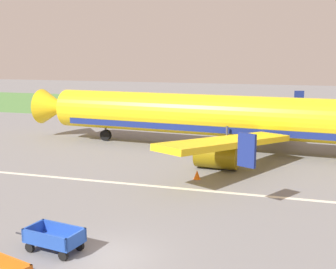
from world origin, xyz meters
The scene contains 6 objects.
ground_plane centered at (0.00, 0.00, 0.00)m, with size 220.00×220.00×0.00m, color slate.
grass_strip centered at (0.00, 53.30, 0.03)m, with size 220.00×28.00×0.06m, color #518442.
apron_stripe centered at (0.00, 10.51, 0.01)m, with size 120.00×0.36×0.01m, color silver.
airplane centered at (0.41, 23.01, 3.05)m, with size 37.66×30.26×11.34m.
baggage_cart_second_in_row centered at (-2.51, -0.13, 0.60)m, with size 3.62×1.79×1.07m.
traffic_cone_mid_apron centered at (0.93, 12.97, 0.32)m, with size 0.49×0.49×0.65m, color orange.
Camera 1 is at (7.81, -16.58, 8.76)m, focal length 47.82 mm.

